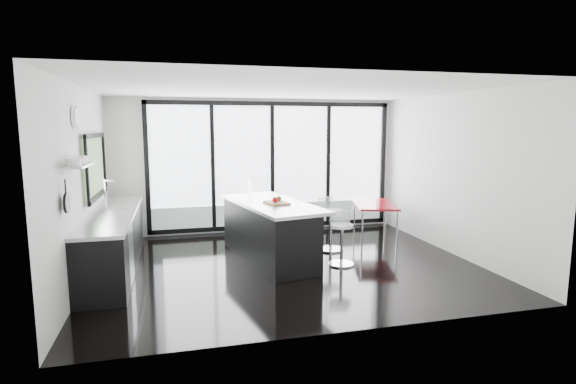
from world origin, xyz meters
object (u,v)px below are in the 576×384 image
object	(u,v)px
red_table	(374,221)
bar_stool_near	(342,244)
bar_stool_far	(331,230)
island	(269,231)

from	to	relation	value
red_table	bar_stool_near	bearing A→B (deg)	-130.30
red_table	bar_stool_far	bearing A→B (deg)	-151.09
island	bar_stool_near	distance (m)	1.24
bar_stool_near	red_table	distance (m)	1.98
bar_stool_near	red_table	xyz separation A→B (m)	(1.28, 1.51, 0.02)
bar_stool_near	red_table	bearing A→B (deg)	58.60
island	red_table	bearing A→B (deg)	21.07
red_table	island	bearing A→B (deg)	-158.93
bar_stool_far	island	bearing A→B (deg)	170.95
bar_stool_near	red_table	size ratio (longest dim) A/B	0.51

